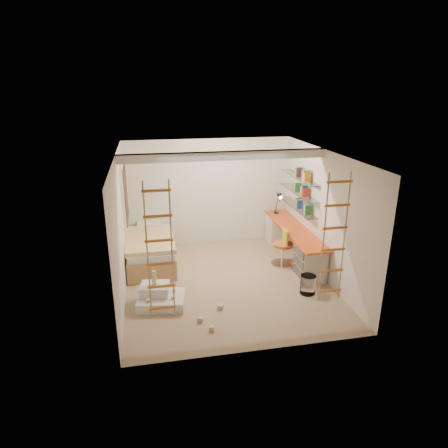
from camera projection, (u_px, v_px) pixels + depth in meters
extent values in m
plane|color=#9B8464|center=(227.00, 282.00, 8.11)|extent=(4.50, 4.50, 0.00)
cube|color=white|center=(224.00, 156.00, 7.55)|extent=(4.00, 0.18, 0.16)
cube|color=white|center=(124.00, 194.00, 8.62)|extent=(0.06, 1.15, 1.35)
cube|color=#4C2D1E|center=(126.00, 194.00, 8.63)|extent=(0.02, 1.00, 1.20)
cylinder|color=white|center=(308.00, 285.00, 7.62)|extent=(0.30, 0.30, 0.37)
cube|color=#EE521C|center=(294.00, 229.00, 8.95)|extent=(0.55, 2.80, 0.04)
cube|color=beige|center=(278.00, 228.00, 10.09)|extent=(0.52, 0.55, 0.71)
cube|color=beige|center=(311.00, 263.00, 8.15)|extent=(0.52, 0.55, 0.71)
cube|color=#4C4742|center=(299.00, 252.00, 8.02)|extent=(0.02, 0.50, 0.18)
cube|color=#4C4742|center=(299.00, 262.00, 8.09)|extent=(0.02, 0.50, 0.18)
cube|color=#4C4742|center=(298.00, 272.00, 8.16)|extent=(0.02, 0.50, 0.18)
cube|color=white|center=(297.00, 207.00, 9.12)|extent=(0.25, 1.80, 0.01)
cube|color=white|center=(298.00, 192.00, 9.00)|extent=(0.25, 1.80, 0.01)
cube|color=white|center=(299.00, 177.00, 8.88)|extent=(0.25, 1.80, 0.01)
cube|color=#AD7F51|center=(151.00, 254.00, 8.90)|extent=(1.00, 2.00, 0.45)
cube|color=white|center=(150.00, 242.00, 8.81)|extent=(0.95, 1.95, 0.12)
cube|color=gold|center=(150.00, 240.00, 8.63)|extent=(1.02, 1.60, 0.10)
cube|color=white|center=(149.00, 225.00, 9.51)|extent=(0.55, 0.35, 0.12)
cylinder|color=black|center=(276.00, 213.00, 10.00)|extent=(0.14, 0.14, 0.02)
cylinder|color=black|center=(277.00, 205.00, 9.93)|extent=(0.02, 0.15, 0.36)
cylinder|color=black|center=(278.00, 197.00, 9.76)|extent=(0.02, 0.27, 0.20)
cone|color=black|center=(280.00, 196.00, 9.63)|extent=(0.12, 0.14, 0.15)
cylinder|color=#FFEABF|center=(280.00, 198.00, 9.60)|extent=(0.08, 0.04, 0.08)
cylinder|color=#B25E22|center=(283.00, 245.00, 8.71)|extent=(0.45, 0.45, 0.06)
cube|color=gold|center=(285.00, 236.00, 8.65)|extent=(0.05, 0.34, 0.31)
cylinder|color=silver|center=(283.00, 254.00, 8.79)|extent=(0.05, 0.05, 0.44)
cylinder|color=silver|center=(282.00, 264.00, 8.87)|extent=(0.52, 0.52, 0.05)
cube|color=silver|center=(161.00, 301.00, 7.23)|extent=(0.93, 0.78, 0.18)
cube|color=silver|center=(155.00, 289.00, 7.26)|extent=(0.57, 0.49, 0.18)
cube|color=#CCB284|center=(154.00, 283.00, 7.22)|extent=(0.09, 0.09, 0.08)
cube|color=#CCB284|center=(154.00, 279.00, 7.19)|extent=(0.08, 0.08, 0.07)
cube|color=#CCB284|center=(154.00, 274.00, 7.16)|extent=(0.07, 0.07, 0.12)
cube|color=#CCB284|center=(173.00, 298.00, 7.10)|extent=(0.06, 0.06, 0.06)
cube|color=#CCB284|center=(174.00, 290.00, 7.35)|extent=(0.06, 0.06, 0.06)
cube|color=#CCB284|center=(148.00, 301.00, 6.99)|extent=(0.06, 0.06, 0.06)
cube|color=#CCB284|center=(212.00, 329.00, 6.50)|extent=(0.07, 0.07, 0.07)
cube|color=#CCB284|center=(200.00, 320.00, 6.75)|extent=(0.07, 0.07, 0.07)
cube|color=#CCB284|center=(179.00, 312.00, 6.98)|extent=(0.07, 0.07, 0.07)
cube|color=#CCB284|center=(220.00, 307.00, 7.12)|extent=(0.07, 0.07, 0.07)
cube|color=#1E722D|center=(297.00, 202.00, 9.08)|extent=(0.14, 0.64, 0.22)
cube|color=white|center=(298.00, 187.00, 8.96)|extent=(0.14, 0.64, 0.22)
cube|color=#8C1E7F|center=(299.00, 172.00, 8.85)|extent=(0.14, 0.70, 0.22)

